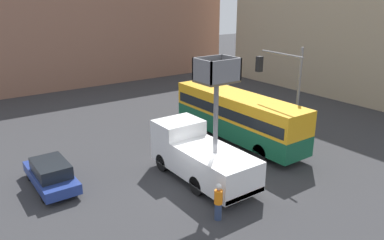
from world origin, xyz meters
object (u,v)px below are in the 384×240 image
Objects in this scene: utility_truck at (200,154)px; parked_car_curbside at (51,174)px; road_worker_near_truck at (218,202)px; road_worker_directing at (256,143)px; traffic_light_pole at (286,82)px; city_bus at (238,114)px.

parked_car_curbside is (-6.83, 3.77, -0.74)m from utility_truck.
utility_truck is 7.84m from parked_car_curbside.
road_worker_near_truck is 7.33m from road_worker_directing.
road_worker_directing is at bearing -175.23° from traffic_light_pole.
traffic_light_pole is 10.26m from road_worker_near_truck.
traffic_light_pole is at bearing -13.24° from parked_car_curbside.
city_bus is at bearing -3.65° from parked_car_curbside.
parked_car_curbside is at bearing -168.41° from road_worker_near_truck.
city_bus reaches higher than road_worker_near_truck.
traffic_light_pole is 3.63× the size of road_worker_near_truck.
road_worker_near_truck is 0.40× the size of parked_car_curbside.
city_bus is (5.40, 2.99, 0.45)m from utility_truck.
parked_car_curbside is (-11.36, 3.48, -0.22)m from road_worker_directing.
road_worker_directing is at bearing 98.84° from road_worker_near_truck.
city_bus is 12.31m from parked_car_curbside.
traffic_light_pole is 3.38× the size of road_worker_directing.
road_worker_directing is (-2.53, -0.21, -3.40)m from traffic_light_pole.
traffic_light_pole is 1.45× the size of parked_car_curbside.
traffic_light_pole is 4.24m from road_worker_directing.
city_bus is 1.64× the size of traffic_light_pole.
utility_truck reaches higher than city_bus.
traffic_light_pole reaches higher than road_worker_near_truck.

